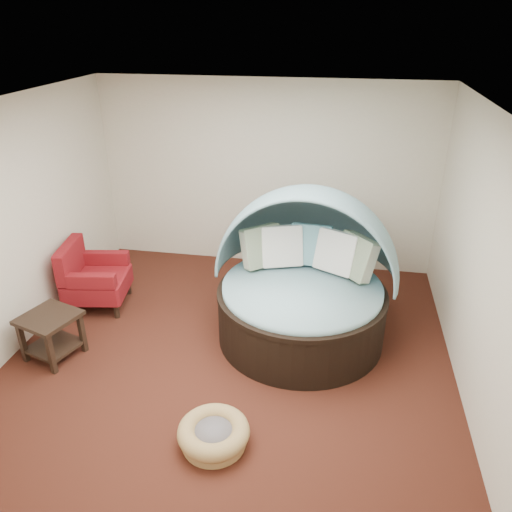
% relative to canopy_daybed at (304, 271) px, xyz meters
% --- Properties ---
extents(floor, '(5.00, 5.00, 0.00)m').
position_rel_canopy_daybed_xyz_m(floor, '(-0.76, -0.63, -0.85)').
color(floor, '#421D12').
rests_on(floor, ground).
extents(wall_back, '(5.00, 0.00, 5.00)m').
position_rel_canopy_daybed_xyz_m(wall_back, '(-0.76, 1.87, 0.55)').
color(wall_back, beige).
rests_on(wall_back, floor).
extents(wall_front, '(5.00, 0.00, 5.00)m').
position_rel_canopy_daybed_xyz_m(wall_front, '(-0.76, -3.13, 0.55)').
color(wall_front, beige).
rests_on(wall_front, floor).
extents(wall_left, '(0.00, 5.00, 5.00)m').
position_rel_canopy_daybed_xyz_m(wall_left, '(-3.26, -0.63, 0.55)').
color(wall_left, beige).
rests_on(wall_left, floor).
extents(wall_right, '(0.00, 5.00, 5.00)m').
position_rel_canopy_daybed_xyz_m(wall_right, '(1.74, -0.63, 0.55)').
color(wall_right, beige).
rests_on(wall_right, floor).
extents(ceiling, '(5.00, 5.00, 0.00)m').
position_rel_canopy_daybed_xyz_m(ceiling, '(-0.76, -0.63, 1.95)').
color(ceiling, white).
rests_on(ceiling, wall_back).
extents(canopy_daybed, '(2.25, 2.14, 1.84)m').
position_rel_canopy_daybed_xyz_m(canopy_daybed, '(0.00, 0.00, 0.00)').
color(canopy_daybed, black).
rests_on(canopy_daybed, floor).
extents(pet_basket, '(0.88, 0.88, 0.23)m').
position_rel_canopy_daybed_xyz_m(pet_basket, '(-0.62, -1.95, -0.73)').
color(pet_basket, olive).
rests_on(pet_basket, floor).
extents(red_armchair, '(0.89, 0.89, 0.91)m').
position_rel_canopy_daybed_xyz_m(red_armchair, '(-2.82, 0.14, -0.43)').
color(red_armchair, black).
rests_on(red_armchair, floor).
extents(side_table, '(0.71, 0.71, 0.54)m').
position_rel_canopy_daybed_xyz_m(side_table, '(-2.76, -0.99, -0.50)').
color(side_table, black).
rests_on(side_table, floor).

